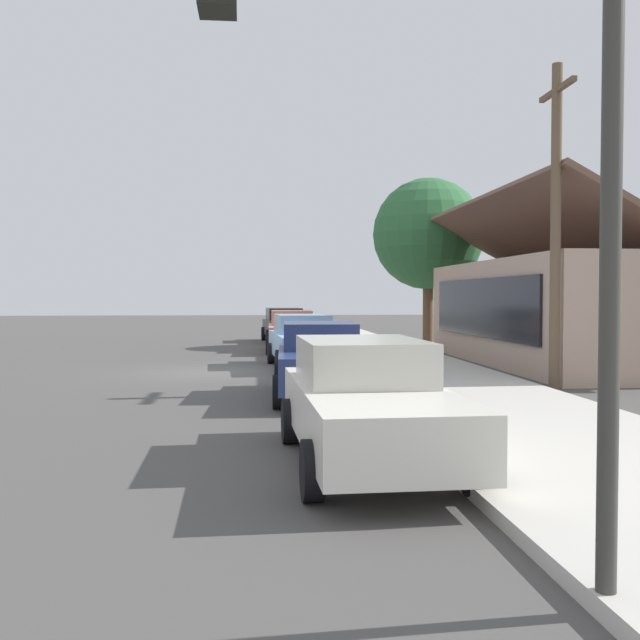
% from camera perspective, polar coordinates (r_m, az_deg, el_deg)
% --- Properties ---
extents(ground_plane, '(120.00, 120.00, 0.00)m').
position_cam_1_polar(ground_plane, '(20.48, -8.79, -4.16)').
color(ground_plane, '#4C4947').
extents(sidewalk_curb, '(60.00, 4.20, 0.16)m').
position_cam_1_polar(sidewalk_curb, '(20.90, 6.77, -3.81)').
color(sidewalk_curb, beige).
rests_on(sidewalk_curb, ground).
extents(car_charcoal, '(4.77, 2.19, 1.59)m').
position_cam_1_polar(car_charcoal, '(33.56, -2.84, -0.37)').
color(car_charcoal, '#2D3035').
rests_on(car_charcoal, ground).
extents(car_coral, '(4.52, 2.09, 1.59)m').
position_cam_1_polar(car_coral, '(27.87, -2.27, -0.84)').
color(car_coral, '#EA8C75').
rests_on(car_coral, ground).
extents(car_skyblue, '(4.78, 2.17, 1.59)m').
position_cam_1_polar(car_skyblue, '(21.67, -1.33, -1.64)').
color(car_skyblue, '#8CB7E0').
rests_on(car_skyblue, ground).
extents(car_navy, '(4.59, 2.12, 1.59)m').
position_cam_1_polar(car_navy, '(15.22, 0.01, -3.17)').
color(car_navy, navy).
rests_on(car_navy, ground).
extents(car_ivory, '(4.88, 2.09, 1.59)m').
position_cam_1_polar(car_ivory, '(9.28, 3.74, -6.45)').
color(car_ivory, silver).
rests_on(car_ivory, ground).
extents(storefront_building, '(12.60, 7.48, 5.31)m').
position_cam_1_polar(storefront_building, '(24.47, 20.72, 0.92)').
color(storefront_building, tan).
rests_on(storefront_building, ground).
extents(shade_tree, '(4.77, 4.77, 7.21)m').
position_cam_1_polar(shade_tree, '(31.21, 8.63, 6.77)').
color(shade_tree, brown).
rests_on(shade_tree, ground).
extents(traffic_light_main, '(0.37, 2.79, 5.20)m').
position_cam_1_polar(traffic_light_main, '(4.96, 10.82, 17.36)').
color(traffic_light_main, '#383833').
rests_on(traffic_light_main, ground).
extents(utility_pole_wooden, '(1.80, 0.24, 7.50)m').
position_cam_1_polar(utility_pole_wooden, '(17.53, 18.29, 7.60)').
color(utility_pole_wooden, brown).
rests_on(utility_pole_wooden, ground).
extents(fire_hydrant_red, '(0.22, 0.22, 0.71)m').
position_cam_1_polar(fire_hydrant_red, '(18.52, 3.91, -3.24)').
color(fire_hydrant_red, red).
rests_on(fire_hydrant_red, sidewalk_curb).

